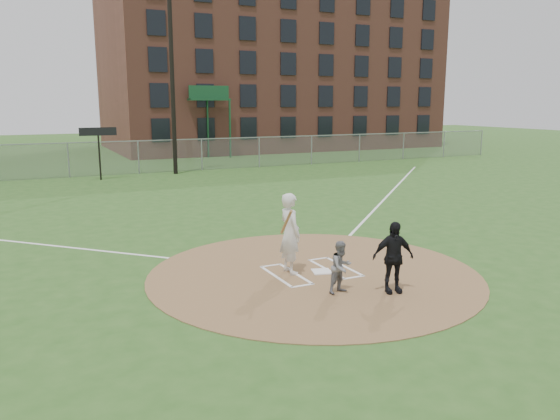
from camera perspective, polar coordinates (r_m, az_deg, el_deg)
name	(u,v)px	position (r m, az deg, el deg)	size (l,w,h in m)	color
ground	(314,274)	(14.01, 3.55, -6.66)	(140.00, 140.00, 0.00)	#2A521C
dirt_circle	(314,273)	(14.01, 3.55, -6.62)	(8.40, 8.40, 0.02)	olive
home_plate	(322,272)	(14.08, 4.36, -6.43)	(0.46, 0.46, 0.03)	white
foul_line_first	(388,195)	(26.17, 11.25, 1.55)	(0.10, 24.00, 0.01)	white
catcher	(341,267)	(12.50, 6.41, -5.94)	(0.59, 0.46, 1.21)	slate
umpire	(393,257)	(12.65, 11.73, -4.85)	(0.97, 0.40, 1.65)	black
batters_boxes	(311,271)	(14.13, 3.25, -6.40)	(2.08, 1.88, 0.01)	white
batter_at_plate	(290,233)	(13.74, 1.05, -2.45)	(0.60, 1.09, 2.06)	silver
outfield_fence	(139,157)	(34.42, -14.56, 5.38)	(56.08, 0.08, 2.03)	slate
brick_warehouse	(269,69)	(54.57, -1.15, 14.56)	(30.00, 17.17, 15.00)	brown
light_pole	(172,62)	(33.81, -11.26, 14.92)	(1.20, 0.30, 12.22)	black
scoreboard_sign	(98,137)	(32.15, -18.46, 7.23)	(2.00, 0.10, 2.93)	black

